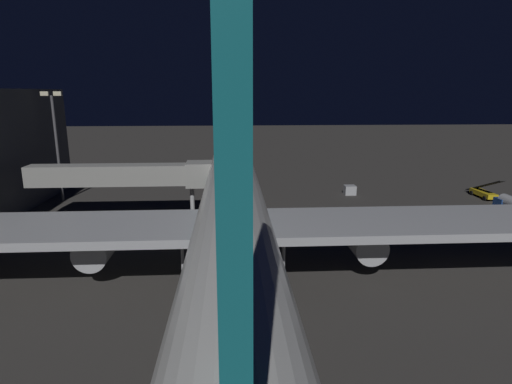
{
  "coord_description": "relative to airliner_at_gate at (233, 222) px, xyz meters",
  "views": [
    {
      "loc": [
        0.02,
        45.18,
        15.95
      ],
      "look_at": [
        -3.0,
        -6.61,
        3.5
      ],
      "focal_mm": 29.34,
      "sensor_mm": 36.0,
      "label": 1
    }
  ],
  "objects": [
    {
      "name": "airliner_at_gate",
      "position": [
        0.0,
        0.0,
        0.0
      ],
      "size": [
        59.51,
        62.55,
        20.0
      ],
      "color": "silver",
      "rests_on": "ground_plane"
    },
    {
      "name": "jet_bridge",
      "position": [
        12.12,
        -19.68,
        0.12
      ],
      "size": [
        22.65,
        3.4,
        7.46
      ],
      "color": "#9E9E99",
      "rests_on": "ground_plane"
    },
    {
      "name": "apron_floodlight_mast",
      "position": [
        25.5,
        -30.48,
        3.61
      ],
      "size": [
        2.9,
        0.5,
        16.01
      ],
      "color": "#59595E",
      "rests_on": "ground_plane"
    },
    {
      "name": "belt_loader",
      "position": [
        -38.71,
        -28.52,
        -4.96
      ],
      "size": [
        1.96,
        8.42,
        3.61
      ],
      "color": "yellow",
      "rests_on": "ground_plane"
    },
    {
      "name": "baggage_container_far_row",
      "position": [
        -18.67,
        -31.81,
        -5.07
      ],
      "size": [
        1.74,
        1.58,
        1.47
      ],
      "primitive_type": "cube",
      "color": "#B7BABF",
      "rests_on": "ground_plane"
    },
    {
      "name": "ground_plane",
      "position": [
        -0.0,
        -13.2,
        -5.8
      ],
      "size": [
        320.0,
        320.0,
        0.0
      ],
      "primitive_type": "plane",
      "color": "#383533"
    },
    {
      "name": "traffic_cone_nose_starboard",
      "position": [
        2.2,
        -29.81,
        -5.53
      ],
      "size": [
        0.36,
        0.36,
        0.55
      ],
      "primitive_type": "cone",
      "color": "orange",
      "rests_on": "ground_plane"
    },
    {
      "name": "traffic_cone_nose_port",
      "position": [
        -2.2,
        -29.81,
        -5.53
      ],
      "size": [
        0.36,
        0.36,
        0.55
      ],
      "primitive_type": "cone",
      "color": "orange",
      "rests_on": "ground_plane"
    }
  ]
}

